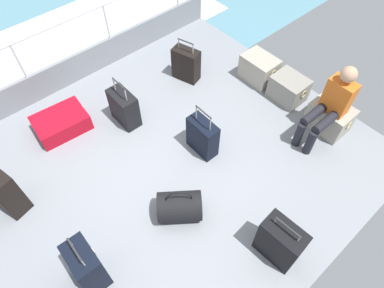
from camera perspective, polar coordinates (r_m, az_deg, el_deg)
The scene contains 16 objects.
ground_plane at distance 4.47m, azimuth -4.85°, elevation -3.66°, with size 4.40×5.20×0.06m, color gray.
gunwale_port at distance 5.65m, azimuth -19.10°, elevation 11.99°, with size 0.06×5.20×0.45m, color gray.
railing_port at distance 5.32m, azimuth -20.74°, elevation 16.44°, with size 0.04×4.20×1.02m.
sea_wake at distance 7.10m, azimuth -23.53°, elevation 13.81°, with size 12.00×12.00×0.01m.
cargo_crate_0 at distance 5.47m, azimuth 11.20°, elevation 12.32°, with size 0.56×0.38×0.41m.
cargo_crate_1 at distance 5.27m, azimuth 15.93°, elevation 8.97°, with size 0.53×0.40×0.37m.
cargo_crate_2 at distance 5.03m, azimuth 22.10°, elevation 4.17°, with size 0.58×0.40×0.40m.
passenger_seated at distance 4.64m, azimuth 22.27°, elevation 6.15°, with size 0.34×0.66×1.10m.
suitcase_1 at distance 3.69m, azimuth -17.26°, elevation -18.94°, with size 0.41×0.26×0.78m.
suitcase_2 at distance 4.37m, azimuth 1.78°, elevation 1.25°, with size 0.42×0.21×0.74m.
suitcase_3 at distance 4.79m, azimuth -11.34°, elevation 5.98°, with size 0.44×0.24×0.72m.
suitcase_4 at distance 5.36m, azimuth -1.00°, elevation 13.26°, with size 0.45×0.32×0.69m.
suitcase_5 at distance 4.39m, azimuth -28.92°, elevation -7.21°, with size 0.39×0.32×0.86m.
suitcase_6 at distance 5.04m, azimuth -21.12°, elevation 3.36°, with size 0.56×0.74×0.24m.
suitcase_7 at distance 3.76m, azimuth 14.60°, elevation -15.66°, with size 0.47×0.29×0.67m.
duffel_bag at distance 3.93m, azimuth -2.12°, elevation -10.43°, with size 0.58×0.61×0.51m.
Camera 1 is at (2.08, -1.32, 3.70)m, focal length 31.71 mm.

